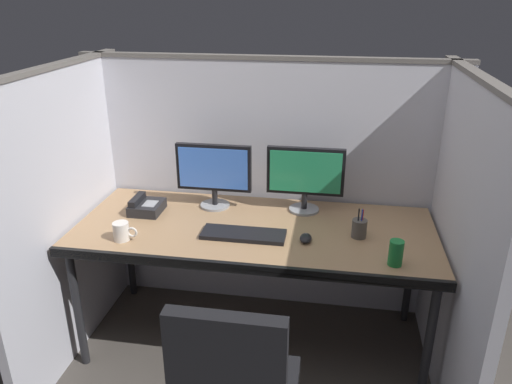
{
  "coord_description": "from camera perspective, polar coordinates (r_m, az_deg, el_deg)",
  "views": [
    {
      "loc": [
        0.39,
        -2.01,
        1.91
      ],
      "look_at": [
        0.0,
        0.35,
        0.92
      ],
      "focal_mm": 34.39,
      "sensor_mm": 36.0,
      "label": 1
    }
  ],
  "objects": [
    {
      "name": "soda_can",
      "position": [
        2.33,
        15.96,
        -6.83
      ],
      "size": [
        0.07,
        0.07,
        0.12
      ],
      "primitive_type": "cylinder",
      "color": "#197233",
      "rests_on": "desk"
    },
    {
      "name": "desk",
      "position": [
        2.63,
        -0.22,
        -5.14
      ],
      "size": [
        1.9,
        0.8,
        0.74
      ],
      "color": "#997551",
      "rests_on": "ground"
    },
    {
      "name": "computer_mouse",
      "position": [
        2.48,
        5.81,
        -5.36
      ],
      "size": [
        0.06,
        0.1,
        0.04
      ],
      "color": "black",
      "rests_on": "desk"
    },
    {
      "name": "cubicle_partition_left",
      "position": [
        2.84,
        -20.81,
        -2.33
      ],
      "size": [
        0.06,
        1.41,
        1.57
      ],
      "color": "silver",
      "rests_on": "ground"
    },
    {
      "name": "desk_phone",
      "position": [
        2.84,
        -12.68,
        -1.65
      ],
      "size": [
        0.17,
        0.19,
        0.09
      ],
      "color": "black",
      "rests_on": "desk"
    },
    {
      "name": "keyboard_main",
      "position": [
        2.51,
        -1.46,
        -4.94
      ],
      "size": [
        0.43,
        0.15,
        0.02
      ],
      "primitive_type": "cube",
      "color": "black",
      "rests_on": "desk"
    },
    {
      "name": "cubicle_partition_right",
      "position": [
        2.55,
        22.18,
        -5.39
      ],
      "size": [
        0.06,
        1.41,
        1.57
      ],
      "color": "silver",
      "rests_on": "ground"
    },
    {
      "name": "ground_plane",
      "position": [
        2.8,
        -1.25,
        -20.56
      ],
      "size": [
        8.0,
        8.0,
        0.0
      ],
      "primitive_type": "plane",
      "color": "#423D38"
    },
    {
      "name": "monitor_left",
      "position": [
        2.78,
        -4.93,
        2.39
      ],
      "size": [
        0.43,
        0.17,
        0.37
      ],
      "color": "gray",
      "rests_on": "desk"
    },
    {
      "name": "cubicle_partition_rear",
      "position": [
        3.0,
        1.23,
        0.54
      ],
      "size": [
        2.21,
        0.06,
        1.57
      ],
      "color": "silver",
      "rests_on": "ground"
    },
    {
      "name": "pen_cup",
      "position": [
        2.54,
        11.92,
        -4.15
      ],
      "size": [
        0.08,
        0.08,
        0.16
      ],
      "color": "#4C4742",
      "rests_on": "desk"
    },
    {
      "name": "coffee_mug",
      "position": [
        2.55,
        -15.34,
        -4.44
      ],
      "size": [
        0.13,
        0.08,
        0.09
      ],
      "color": "silver",
      "rests_on": "desk"
    },
    {
      "name": "monitor_right",
      "position": [
        2.73,
        5.76,
        1.96
      ],
      "size": [
        0.43,
        0.17,
        0.37
      ],
      "color": "gray",
      "rests_on": "desk"
    }
  ]
}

